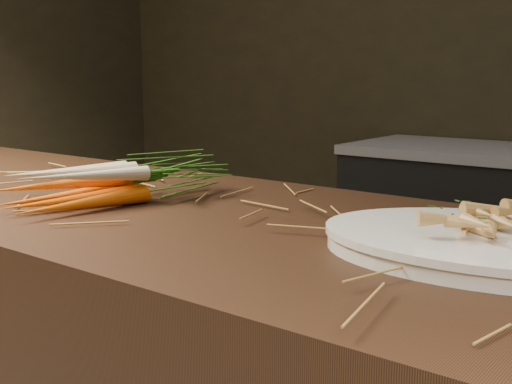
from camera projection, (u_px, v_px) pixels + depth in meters
straw_bedding at (181, 203)px, 1.17m from camera, size 1.40×0.60×0.02m
root_veg_bunch at (142, 177)px, 1.24m from camera, size 0.23×0.49×0.09m
serving_platter at (504, 248)px, 0.85m from camera, size 0.54×0.43×0.03m
roasted_veg_heap at (506, 219)px, 0.84m from camera, size 0.27×0.22×0.05m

